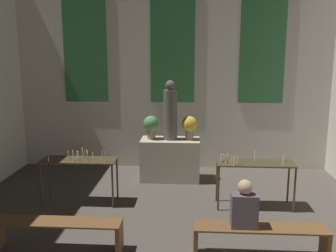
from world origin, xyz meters
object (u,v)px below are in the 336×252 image
at_px(pew_back_right, 260,235).
at_px(pew_back_left, 58,229).
at_px(altar, 170,159).
at_px(person_seated, 244,206).
at_px(statue, 170,112).
at_px(flower_vase_right, 189,126).
at_px(candle_rack_right, 254,168).
at_px(candle_rack_left, 79,165).
at_px(flower_vase_left, 151,125).

bearing_deg(pew_back_right, pew_back_left, 180.00).
xyz_separation_m(altar, person_seated, (1.20, -3.22, 0.29)).
distance_m(statue, pew_back_left, 3.72).
relative_size(pew_back_right, person_seated, 2.72).
height_order(flower_vase_right, pew_back_left, flower_vase_right).
relative_size(statue, candle_rack_right, 0.93).
xyz_separation_m(altar, pew_back_right, (1.43, -3.22, -0.13)).
relative_size(candle_rack_left, candle_rack_right, 1.00).
xyz_separation_m(flower_vase_right, person_seated, (0.78, -3.22, -0.49)).
relative_size(altar, pew_back_right, 0.71).
height_order(flower_vase_left, pew_back_left, flower_vase_left).
bearing_deg(altar, statue, 0.00).
distance_m(altar, pew_back_left, 3.52).
height_order(pew_back_left, pew_back_right, same).
bearing_deg(flower_vase_left, candle_rack_right, -35.16).
height_order(statue, pew_back_right, statue).
distance_m(flower_vase_left, pew_back_left, 3.49).
bearing_deg(statue, flower_vase_left, 180.00).
bearing_deg(candle_rack_left, statue, 41.41).
xyz_separation_m(statue, candle_rack_right, (1.63, -1.44, -0.78)).
relative_size(statue, flower_vase_left, 2.50).
relative_size(altar, candle_rack_right, 0.93).
bearing_deg(altar, candle_rack_left, -138.59).
height_order(altar, flower_vase_left, flower_vase_left).
bearing_deg(flower_vase_right, pew_back_left, -120.01).
xyz_separation_m(flower_vase_right, candle_rack_left, (-2.06, -1.44, -0.49)).
height_order(flower_vase_left, pew_back_right, flower_vase_left).
relative_size(candle_rack_right, pew_back_left, 0.76).
height_order(candle_rack_left, pew_back_left, candle_rack_left).
distance_m(candle_rack_left, person_seated, 3.34).
bearing_deg(candle_rack_left, flower_vase_left, 49.97).
bearing_deg(person_seated, candle_rack_right, 76.53).
xyz_separation_m(candle_rack_left, pew_back_right, (3.07, -1.78, -0.42)).
distance_m(flower_vase_left, candle_rack_left, 1.95).
bearing_deg(candle_rack_left, person_seated, -32.05).
height_order(statue, candle_rack_left, statue).
distance_m(candle_rack_left, candle_rack_right, 3.26).
bearing_deg(pew_back_right, statue, 114.03).
xyz_separation_m(altar, flower_vase_right, (0.42, 0.00, 0.78)).
height_order(candle_rack_right, person_seated, person_seated).
distance_m(statue, candle_rack_right, 2.31).
xyz_separation_m(statue, flower_vase_left, (-0.42, 0.00, -0.29)).
height_order(flower_vase_left, candle_rack_right, flower_vase_left).
xyz_separation_m(pew_back_left, person_seated, (2.63, 0.00, 0.42)).
xyz_separation_m(flower_vase_right, pew_back_left, (-1.86, -3.22, -0.91)).
relative_size(flower_vase_right, person_seated, 0.77).
distance_m(flower_vase_right, candle_rack_left, 2.56).
bearing_deg(person_seated, candle_rack_left, 147.95).
bearing_deg(pew_back_right, candle_rack_left, 149.95).
bearing_deg(flower_vase_left, pew_back_right, -59.99).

